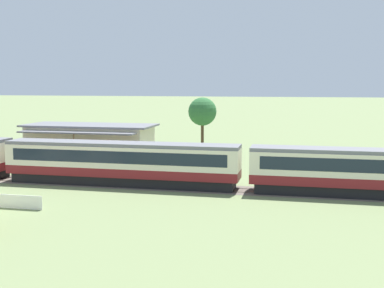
# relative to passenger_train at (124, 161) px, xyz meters

# --- Properties ---
(ground_plane) EXTENTS (600.00, 600.00, 0.00)m
(ground_plane) POSITION_rel_passenger_train_xyz_m (-4.34, 0.87, -2.19)
(ground_plane) COLOR #707F51
(passenger_train) EXTENTS (67.82, 2.98, 3.94)m
(passenger_train) POSITION_rel_passenger_train_xyz_m (0.00, 0.00, 0.00)
(passenger_train) COLOR maroon
(passenger_train) RESTS_ON ground_plane
(railway_track) EXTENTS (110.23, 3.60, 0.04)m
(railway_track) POSITION_rel_passenger_train_xyz_m (4.73, -0.00, -2.18)
(railway_track) COLOR #665B51
(railway_track) RESTS_ON ground_plane
(station_building) EXTENTS (14.85, 7.26, 4.65)m
(station_building) POSITION_rel_passenger_train_xyz_m (-7.64, 9.62, 0.17)
(station_building) COLOR beige
(station_building) RESTS_ON ground_plane
(yard_tree_1) EXTENTS (3.77, 3.77, 7.46)m
(yard_tree_1) POSITION_rel_passenger_train_xyz_m (3.02, 21.71, 3.34)
(yard_tree_1) COLOR #4C3823
(yard_tree_1) RESTS_ON ground_plane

